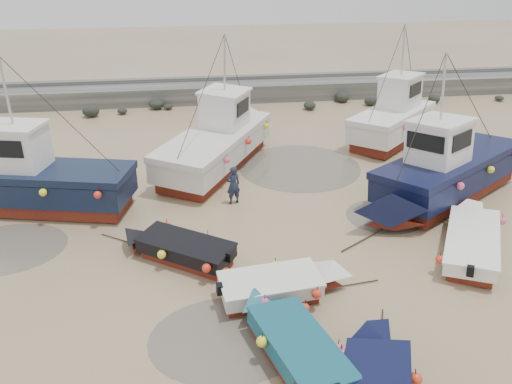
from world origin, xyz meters
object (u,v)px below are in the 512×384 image
(dinghy_2, at_px, (291,339))
(dinghy_3, at_px, (474,237))
(dinghy_4, at_px, (177,245))
(cabin_boat_0, at_px, (31,179))
(cabin_boat_3, at_px, (398,116))
(cabin_boat_1, at_px, (220,139))
(person, at_px, (234,203))
(cabin_boat_2, at_px, (444,172))
(dinghy_5, at_px, (281,283))

(dinghy_2, bearing_deg, dinghy_3, 13.03)
(dinghy_2, bearing_deg, dinghy_4, 104.21)
(dinghy_2, relative_size, cabin_boat_0, 0.55)
(dinghy_2, distance_m, dinghy_4, 5.88)
(cabin_boat_3, bearing_deg, cabin_boat_0, -114.46)
(dinghy_4, bearing_deg, dinghy_3, -60.32)
(cabin_boat_1, bearing_deg, dinghy_2, -57.03)
(dinghy_2, height_order, dinghy_3, same)
(dinghy_3, distance_m, person, 9.48)
(dinghy_2, distance_m, dinghy_3, 8.58)
(person, bearing_deg, dinghy_2, 74.77)
(cabin_boat_1, bearing_deg, cabin_boat_2, -1.64)
(dinghy_3, bearing_deg, cabin_boat_3, 112.89)
(dinghy_2, bearing_deg, cabin_boat_1, 77.51)
(dinghy_2, distance_m, dinghy_5, 2.45)
(cabin_boat_1, bearing_deg, dinghy_5, -55.22)
(dinghy_5, bearing_deg, cabin_boat_1, 178.80)
(dinghy_3, distance_m, cabin_boat_0, 17.20)
(dinghy_3, bearing_deg, cabin_boat_1, 163.23)
(cabin_boat_0, xyz_separation_m, person, (8.17, -0.59, -1.34))
(dinghy_3, height_order, person, dinghy_3)
(dinghy_3, distance_m, cabin_boat_1, 12.52)
(cabin_boat_0, height_order, cabin_boat_1, same)
(cabin_boat_2, bearing_deg, dinghy_2, 102.02)
(dinghy_3, relative_size, cabin_boat_0, 0.61)
(dinghy_4, xyz_separation_m, cabin_boat_1, (2.09, 8.40, 0.75))
(cabin_boat_2, relative_size, person, 5.87)
(dinghy_5, bearing_deg, dinghy_3, 96.75)
(cabin_boat_3, bearing_deg, cabin_boat_1, -121.17)
(cabin_boat_3, xyz_separation_m, person, (-9.78, -6.49, -1.39))
(cabin_boat_0, bearing_deg, dinghy_4, -114.65)
(dinghy_4, xyz_separation_m, cabin_boat_0, (-5.84, 4.54, 0.79))
(cabin_boat_3, distance_m, person, 11.82)
(dinghy_5, distance_m, cabin_boat_0, 11.55)
(cabin_boat_2, bearing_deg, person, 51.20)
(person, bearing_deg, cabin_boat_1, -106.48)
(cabin_boat_1, distance_m, person, 4.65)
(dinghy_2, xyz_separation_m, cabin_boat_1, (-0.90, 13.47, 0.75))
(dinghy_2, bearing_deg, person, 77.92)
(cabin_boat_0, height_order, cabin_boat_2, same)
(dinghy_4, relative_size, person, 2.94)
(dinghy_4, height_order, cabin_boat_0, cabin_boat_0)
(cabin_boat_1, distance_m, cabin_boat_3, 10.21)
(cabin_boat_1, relative_size, person, 6.21)
(dinghy_4, xyz_separation_m, cabin_boat_3, (12.10, 10.43, 0.83))
(dinghy_3, distance_m, dinghy_5, 7.50)
(dinghy_5, relative_size, cabin_boat_3, 0.71)
(dinghy_5, bearing_deg, dinghy_4, -136.40)
(dinghy_2, relative_size, person, 3.27)
(dinghy_4, height_order, cabin_boat_3, cabin_boat_3)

